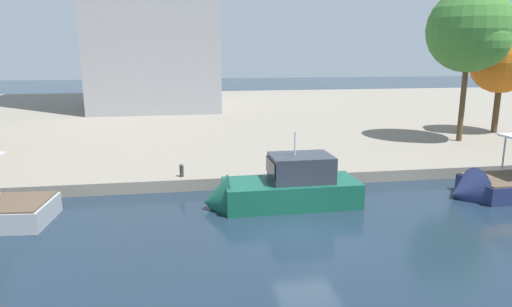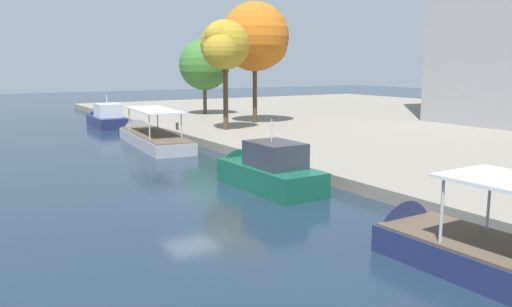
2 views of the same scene
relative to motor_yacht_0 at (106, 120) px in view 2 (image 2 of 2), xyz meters
The scene contains 10 objects.
ground_plane 33.23m from the motor_yacht_0, ahead, with size 220.00×220.00×0.00m, color #192838.
motor_yacht_0 is the anchor object (origin of this frame).
tour_boat_1 14.81m from the motor_yacht_0, ahead, with size 13.54×4.16×4.15m.
motor_yacht_2 32.67m from the motor_yacht_0, ahead, with size 7.73×2.82×4.65m.
mooring_bollard_0 28.01m from the motor_yacht_0, ahead, with size 0.25×0.25×0.73m.
mooring_bollard_1 8.39m from the motor_yacht_0, 157.85° to the left, with size 0.33×0.33×0.82m.
mooring_bollard_2 12.22m from the motor_yacht_0, 15.48° to the left, with size 0.27×0.27×0.70m.
tree_1 13.88m from the motor_yacht_0, 94.29° to the left, with size 6.26×6.05×8.90m.
tree_2 18.37m from the motor_yacht_0, 51.55° to the left, with size 7.07×6.88×12.08m.
tree_3 17.48m from the motor_yacht_0, 25.53° to the left, with size 4.80×4.80×9.85m.
Camera 2 is at (23.06, -10.23, 6.46)m, focal length 36.62 mm.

